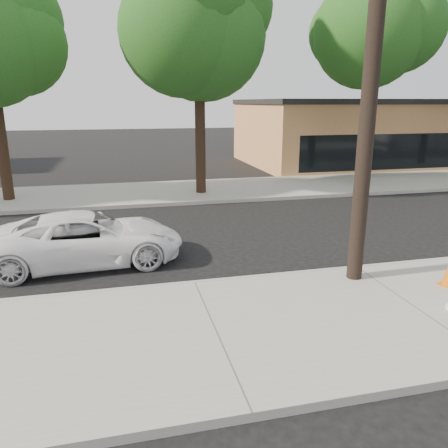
{
  "coord_description": "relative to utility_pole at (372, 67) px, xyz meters",
  "views": [
    {
      "loc": [
        -1.47,
        -11.05,
        4.02
      ],
      "look_at": [
        1.05,
        -0.55,
        1.0
      ],
      "focal_mm": 35.0,
      "sensor_mm": 36.0,
      "label": 1
    }
  ],
  "objects": [
    {
      "name": "near_sidewalk",
      "position": [
        -3.6,
        -1.6,
        -4.62
      ],
      "size": [
        90.0,
        4.4,
        0.15
      ],
      "primitive_type": "cube",
      "color": "gray",
      "rests_on": "ground"
    },
    {
      "name": "tree_c",
      "position": [
        -1.38,
        10.34,
        2.21
      ],
      "size": [
        4.96,
        4.8,
        9.55
      ],
      "color": "black",
      "rests_on": "far_sidewalk"
    },
    {
      "name": "utility_pole",
      "position": [
        0.0,
        0.0,
        0.0
      ],
      "size": [
        1.4,
        0.34,
        9.0
      ],
      "color": "black",
      "rests_on": "near_sidewalk"
    },
    {
      "name": "building_main",
      "position": [
        12.4,
        18.7,
        -2.7
      ],
      "size": [
        18.0,
        10.0,
        4.0
      ],
      "primitive_type": "cube",
      "color": "#AE7648",
      "rests_on": "ground"
    },
    {
      "name": "curb_near",
      "position": [
        -3.6,
        0.6,
        -4.62
      ],
      "size": [
        90.0,
        0.12,
        0.16
      ],
      "primitive_type": "cube",
      "color": "#9E9B93",
      "rests_on": "ground"
    },
    {
      "name": "tree_d",
      "position": [
        6.6,
        10.65,
        1.67
      ],
      "size": [
        4.5,
        4.35,
        8.75
      ],
      "color": "black",
      "rests_on": "far_sidewalk"
    },
    {
      "name": "far_sidewalk",
      "position": [
        -3.6,
        11.2,
        -4.62
      ],
      "size": [
        90.0,
        5.0,
        0.15
      ],
      "primitive_type": "cube",
      "color": "gray",
      "rests_on": "ground"
    },
    {
      "name": "ground",
      "position": [
        -3.6,
        2.7,
        -4.7
      ],
      "size": [
        120.0,
        120.0,
        0.0
      ],
      "primitive_type": "plane",
      "color": "black",
      "rests_on": "ground"
    },
    {
      "name": "police_cruiser",
      "position": [
        -5.98,
        2.78,
        -4.03
      ],
      "size": [
        4.94,
        2.51,
        1.34
      ],
      "primitive_type": "imported",
      "rotation": [
        0.0,
        0.0,
        1.63
      ],
      "color": "white",
      "rests_on": "ground"
    }
  ]
}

